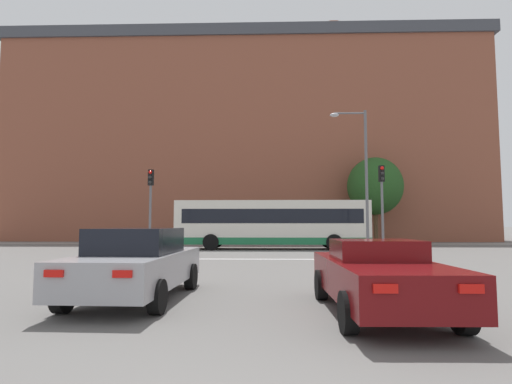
{
  "coord_description": "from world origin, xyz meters",
  "views": [
    {
      "loc": [
        0.4,
        -2.25,
        1.65
      ],
      "look_at": [
        -0.25,
        20.33,
        3.45
      ],
      "focal_mm": 28.0,
      "sensor_mm": 36.0,
      "label": 1
    }
  ],
  "objects_px": {
    "street_lamp_junction": "(361,167)",
    "pedestrian_walking_east": "(342,232)",
    "pedestrian_waiting": "(364,231)",
    "car_roadster_right": "(378,276)",
    "car_saloon_left": "(137,263)",
    "bus_crossing_lead": "(272,223)",
    "traffic_light_near_left": "(150,198)",
    "traffic_light_near_right": "(382,196)",
    "pedestrian_walking_west": "(244,232)"
  },
  "relations": [
    {
      "from": "bus_crossing_lead",
      "to": "traffic_light_near_right",
      "type": "distance_m",
      "value": 8.53
    },
    {
      "from": "pedestrian_walking_east",
      "to": "pedestrian_walking_west",
      "type": "relative_size",
      "value": 1.02
    },
    {
      "from": "bus_crossing_lead",
      "to": "street_lamp_junction",
      "type": "relative_size",
      "value": 1.54
    },
    {
      "from": "car_roadster_right",
      "to": "traffic_light_near_left",
      "type": "bearing_deg",
      "value": 121.9
    },
    {
      "from": "car_saloon_left",
      "to": "traffic_light_near_left",
      "type": "xyz_separation_m",
      "value": [
        -3.03,
        11.09,
        2.15
      ]
    },
    {
      "from": "car_roadster_right",
      "to": "pedestrian_walking_east",
      "type": "xyz_separation_m",
      "value": [
        4.09,
        25.73,
        0.27
      ]
    },
    {
      "from": "traffic_light_near_right",
      "to": "traffic_light_near_left",
      "type": "distance_m",
      "value": 11.5
    },
    {
      "from": "car_saloon_left",
      "to": "street_lamp_junction",
      "type": "relative_size",
      "value": 0.57
    },
    {
      "from": "traffic_light_near_right",
      "to": "pedestrian_walking_east",
      "type": "bearing_deg",
      "value": 87.79
    },
    {
      "from": "traffic_light_near_left",
      "to": "pedestrian_waiting",
      "type": "relative_size",
      "value": 2.47
    },
    {
      "from": "car_roadster_right",
      "to": "pedestrian_waiting",
      "type": "height_order",
      "value": "pedestrian_waiting"
    },
    {
      "from": "traffic_light_near_left",
      "to": "pedestrian_walking_east",
      "type": "height_order",
      "value": "traffic_light_near_left"
    },
    {
      "from": "street_lamp_junction",
      "to": "pedestrian_waiting",
      "type": "distance_m",
      "value": 11.18
    },
    {
      "from": "street_lamp_junction",
      "to": "pedestrian_walking_west",
      "type": "height_order",
      "value": "street_lamp_junction"
    },
    {
      "from": "car_saloon_left",
      "to": "pedestrian_walking_east",
      "type": "bearing_deg",
      "value": 71.39
    },
    {
      "from": "car_saloon_left",
      "to": "traffic_light_near_right",
      "type": "bearing_deg",
      "value": 53.59
    },
    {
      "from": "traffic_light_near_left",
      "to": "street_lamp_junction",
      "type": "xyz_separation_m",
      "value": [
        11.12,
        2.47,
        1.91
      ]
    },
    {
      "from": "pedestrian_waiting",
      "to": "pedestrian_walking_west",
      "type": "xyz_separation_m",
      "value": [
        -9.7,
        0.2,
        -0.11
      ]
    },
    {
      "from": "car_saloon_left",
      "to": "bus_crossing_lead",
      "type": "height_order",
      "value": "bus_crossing_lead"
    },
    {
      "from": "bus_crossing_lead",
      "to": "pedestrian_waiting",
      "type": "xyz_separation_m",
      "value": [
        7.48,
        6.38,
        -0.63
      ]
    },
    {
      "from": "street_lamp_junction",
      "to": "bus_crossing_lead",
      "type": "bearing_deg",
      "value": 142.23
    },
    {
      "from": "traffic_light_near_right",
      "to": "street_lamp_junction",
      "type": "distance_m",
      "value": 3.3
    },
    {
      "from": "car_saloon_left",
      "to": "pedestrian_waiting",
      "type": "distance_m",
      "value": 26.04
    },
    {
      "from": "bus_crossing_lead",
      "to": "pedestrian_waiting",
      "type": "distance_m",
      "value": 9.85
    },
    {
      "from": "car_roadster_right",
      "to": "pedestrian_walking_east",
      "type": "distance_m",
      "value": 26.06
    },
    {
      "from": "traffic_light_near_left",
      "to": "pedestrian_waiting",
      "type": "distance_m",
      "value": 18.74
    },
    {
      "from": "traffic_light_near_left",
      "to": "pedestrian_walking_east",
      "type": "relative_size",
      "value": 2.67
    },
    {
      "from": "traffic_light_near_left",
      "to": "car_saloon_left",
      "type": "bearing_deg",
      "value": -74.72
    },
    {
      "from": "pedestrian_waiting",
      "to": "pedestrian_walking_west",
      "type": "bearing_deg",
      "value": 108.15
    },
    {
      "from": "car_roadster_right",
      "to": "street_lamp_junction",
      "type": "distance_m",
      "value": 15.69
    },
    {
      "from": "bus_crossing_lead",
      "to": "traffic_light_near_left",
      "type": "relative_size",
      "value": 2.83
    },
    {
      "from": "car_saloon_left",
      "to": "pedestrian_walking_east",
      "type": "distance_m",
      "value": 26.11
    },
    {
      "from": "car_roadster_right",
      "to": "pedestrian_waiting",
      "type": "xyz_separation_m",
      "value": [
        5.73,
        25.0,
        0.36
      ]
    },
    {
      "from": "pedestrian_walking_west",
      "to": "car_roadster_right",
      "type": "bearing_deg",
      "value": -118.65
    },
    {
      "from": "car_saloon_left",
      "to": "street_lamp_junction",
      "type": "height_order",
      "value": "street_lamp_junction"
    },
    {
      "from": "traffic_light_near_right",
      "to": "car_saloon_left",
      "type": "bearing_deg",
      "value": -127.96
    },
    {
      "from": "bus_crossing_lead",
      "to": "traffic_light_near_right",
      "type": "bearing_deg",
      "value": -140.86
    },
    {
      "from": "street_lamp_junction",
      "to": "pedestrian_walking_east",
      "type": "relative_size",
      "value": 4.9
    },
    {
      "from": "traffic_light_near_right",
      "to": "car_roadster_right",
      "type": "bearing_deg",
      "value": -106.45
    },
    {
      "from": "car_roadster_right",
      "to": "pedestrian_waiting",
      "type": "relative_size",
      "value": 2.52
    },
    {
      "from": "car_roadster_right",
      "to": "pedestrian_walking_west",
      "type": "height_order",
      "value": "pedestrian_walking_west"
    },
    {
      "from": "car_saloon_left",
      "to": "car_roadster_right",
      "type": "relative_size",
      "value": 1.04
    },
    {
      "from": "car_saloon_left",
      "to": "pedestrian_walking_west",
      "type": "height_order",
      "value": "pedestrian_walking_west"
    },
    {
      "from": "traffic_light_near_left",
      "to": "pedestrian_walking_west",
      "type": "height_order",
      "value": "traffic_light_near_left"
    },
    {
      "from": "traffic_light_near_left",
      "to": "bus_crossing_lead",
      "type": "bearing_deg",
      "value": 45.56
    },
    {
      "from": "bus_crossing_lead",
      "to": "pedestrian_waiting",
      "type": "relative_size",
      "value": 6.99
    },
    {
      "from": "traffic_light_near_left",
      "to": "pedestrian_walking_east",
      "type": "bearing_deg",
      "value": 48.12
    },
    {
      "from": "street_lamp_junction",
      "to": "pedestrian_walking_east",
      "type": "xyz_separation_m",
      "value": [
        0.91,
        10.94,
        -3.89
      ]
    },
    {
      "from": "traffic_light_near_right",
      "to": "pedestrian_walking_west",
      "type": "relative_size",
      "value": 2.81
    },
    {
      "from": "street_lamp_junction",
      "to": "pedestrian_walking_east",
      "type": "bearing_deg",
      "value": 85.25
    }
  ]
}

